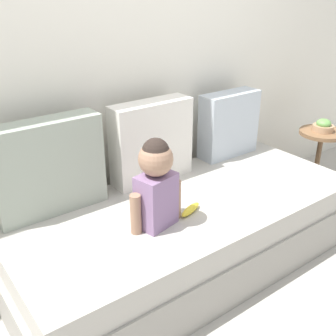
{
  "coord_description": "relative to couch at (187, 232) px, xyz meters",
  "views": [
    {
      "loc": [
        -1.33,
        -1.59,
        1.61
      ],
      "look_at": [
        -0.15,
        0.0,
        0.68
      ],
      "focal_mm": 43.58,
      "sensor_mm": 36.0,
      "label": 1
    }
  ],
  "objects": [
    {
      "name": "couch",
      "position": [
        0.0,
        0.0,
        0.0
      ],
      "size": [
        2.16,
        0.94,
        0.43
      ],
      "color": "#9C978F",
      "rests_on": "ground"
    },
    {
      "name": "fruit_bowl",
      "position": [
        1.48,
        0.13,
        0.34
      ],
      "size": [
        0.16,
        0.16,
        0.1
      ],
      "color": "tan",
      "rests_on": "side_table"
    },
    {
      "name": "throw_pillow_right",
      "position": [
        0.67,
        0.37,
        0.45
      ],
      "size": [
        0.45,
        0.16,
        0.46
      ],
      "primitive_type": "cube",
      "color": "#B2BCC6",
      "rests_on": "couch"
    },
    {
      "name": "side_table",
      "position": [
        1.48,
        0.13,
        0.17
      ],
      "size": [
        0.35,
        0.35,
        0.51
      ],
      "color": "brown",
      "rests_on": "ground"
    },
    {
      "name": "back_wall",
      "position": [
        0.0,
        0.6,
        1.0
      ],
      "size": [
        5.36,
        0.1,
        2.43
      ],
      "primitive_type": "cube",
      "color": "silver",
      "rests_on": "ground"
    },
    {
      "name": "toddler",
      "position": [
        -0.29,
        -0.1,
        0.47
      ],
      "size": [
        0.31,
        0.18,
        0.48
      ],
      "color": "gray",
      "rests_on": "couch"
    },
    {
      "name": "banana",
      "position": [
        -0.08,
        -0.11,
        0.24
      ],
      "size": [
        0.17,
        0.1,
        0.04
      ],
      "primitive_type": "ellipsoid",
      "rotation": [
        0.0,
        0.0,
        0.34
      ],
      "color": "yellow",
      "rests_on": "couch"
    },
    {
      "name": "throw_pillow_center",
      "position": [
        0.0,
        0.37,
        0.47
      ],
      "size": [
        0.53,
        0.16,
        0.51
      ],
      "primitive_type": "cube",
      "color": "silver",
      "rests_on": "couch"
    },
    {
      "name": "throw_pillow_left",
      "position": [
        -0.67,
        0.37,
        0.48
      ],
      "size": [
        0.6,
        0.16,
        0.52
      ],
      "primitive_type": "cube",
      "color": "#99A393",
      "rests_on": "couch"
    },
    {
      "name": "ground_plane",
      "position": [
        0.0,
        0.0,
        -0.21
      ],
      "size": [
        12.0,
        12.0,
        0.0
      ],
      "primitive_type": "plane",
      "color": "#B2ADA3"
    }
  ]
}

